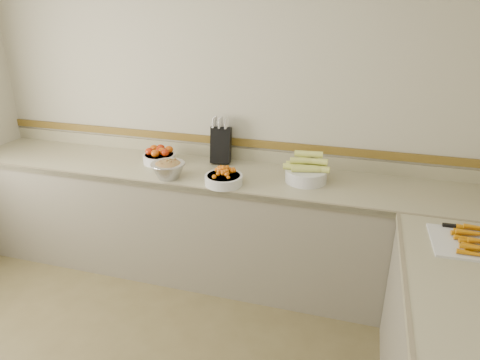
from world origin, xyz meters
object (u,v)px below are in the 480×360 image
(knife_block, at_px, (221,144))
(cutting_board, at_px, (476,242))
(corn_bowl, at_px, (306,172))
(rhubarb_bowl, at_px, (168,169))
(cherry_tomato_bowl, at_px, (224,178))
(tomato_bowl, at_px, (159,156))

(knife_block, distance_m, cutting_board, 1.90)
(corn_bowl, relative_size, rhubarb_bowl, 1.32)
(knife_block, height_order, corn_bowl, knife_block)
(knife_block, bearing_deg, rhubarb_bowl, -121.18)
(corn_bowl, xyz_separation_m, rhubarb_bowl, (-0.97, -0.22, 0.00))
(cherry_tomato_bowl, xyz_separation_m, cutting_board, (1.54, -0.40, -0.03))
(tomato_bowl, distance_m, cherry_tomato_bowl, 0.69)
(corn_bowl, distance_m, cutting_board, 1.17)
(tomato_bowl, height_order, rhubarb_bowl, rhubarb_bowl)
(knife_block, height_order, rhubarb_bowl, knife_block)
(corn_bowl, bearing_deg, cutting_board, -31.98)
(cherry_tomato_bowl, bearing_deg, rhubarb_bowl, -179.90)
(cutting_board, bearing_deg, tomato_bowl, 162.77)
(tomato_bowl, bearing_deg, corn_bowl, -2.68)
(tomato_bowl, bearing_deg, cherry_tomato_bowl, -23.59)
(corn_bowl, height_order, rhubarb_bowl, corn_bowl)
(tomato_bowl, relative_size, cherry_tomato_bowl, 0.96)
(corn_bowl, bearing_deg, cherry_tomato_bowl, -158.07)
(tomato_bowl, bearing_deg, knife_block, 18.06)
(knife_block, distance_m, corn_bowl, 0.75)
(tomato_bowl, relative_size, cutting_board, 0.57)
(tomato_bowl, distance_m, corn_bowl, 1.18)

